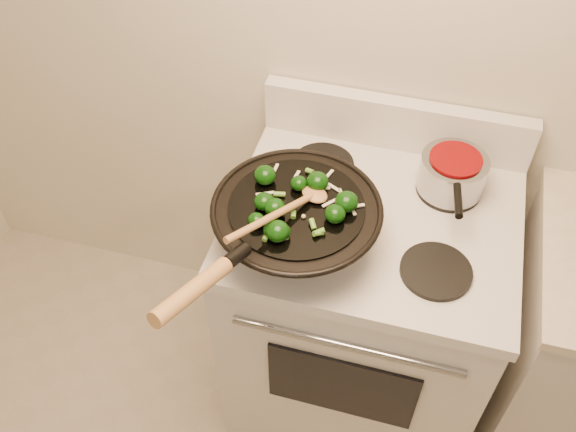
# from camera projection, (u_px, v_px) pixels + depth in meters

# --- Properties ---
(stove) EXTENTS (0.78, 0.67, 1.08)m
(stove) POSITION_uv_depth(u_px,v_px,m) (361.00, 309.00, 2.06)
(stove) COLOR white
(stove) RESTS_ON ground
(wok) EXTENTS (0.42, 0.68, 0.26)m
(wok) POSITION_uv_depth(u_px,v_px,m) (295.00, 223.00, 1.60)
(wok) COLOR black
(wok) RESTS_ON stove
(stirfry) EXTENTS (0.29, 0.28, 0.05)m
(stirfry) POSITION_uv_depth(u_px,v_px,m) (294.00, 205.00, 1.53)
(stirfry) COLOR black
(stirfry) RESTS_ON wok
(wooden_spoon) EXTENTS (0.19, 0.30, 0.08)m
(wooden_spoon) POSITION_uv_depth(u_px,v_px,m) (291.00, 206.00, 1.52)
(wooden_spoon) COLOR #AD7944
(wooden_spoon) RESTS_ON wok
(saucepan) EXTENTS (0.18, 0.29, 0.11)m
(saucepan) POSITION_uv_depth(u_px,v_px,m) (453.00, 173.00, 1.74)
(saucepan) COLOR #95989D
(saucepan) RESTS_ON stove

